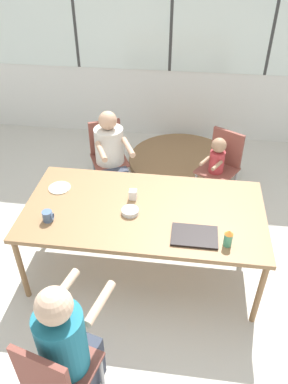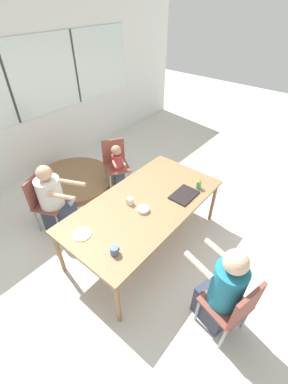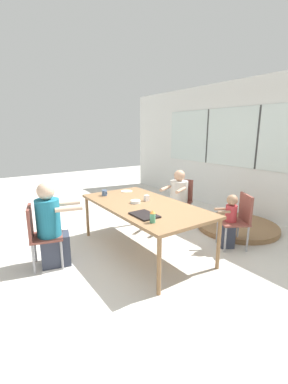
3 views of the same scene
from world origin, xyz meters
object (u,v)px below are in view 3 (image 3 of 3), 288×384
at_px(bowl_white_shallow, 135,202).
at_px(person_man_blue_shirt, 52,228).
at_px(sippy_cup, 153,216).
at_px(chair_for_man_blue_shirt, 38,231).
at_px(person_toddler, 229,222).
at_px(folded_table_stack, 237,226).
at_px(person_woman_green_shirt, 178,201).
at_px(milk_carton_small, 147,198).
at_px(chair_for_woman_green_shirt, 181,197).
at_px(chair_for_toddler, 239,217).
at_px(coffee_mug, 105,193).

bearing_deg(bowl_white_shallow, person_man_blue_shirt, -100.81).
bearing_deg(sippy_cup, bowl_white_shallow, 160.94).
height_order(chair_for_man_blue_shirt, sippy_cup, sippy_cup).
xyz_separation_m(person_toddler, sippy_cup, (0.03, -1.48, 0.39)).
relative_size(chair_for_man_blue_shirt, folded_table_stack, 0.58).
distance_m(chair_for_man_blue_shirt, person_toddler, 2.74).
bearing_deg(person_toddler, sippy_cup, 121.85).
relative_size(person_woman_green_shirt, person_toddler, 1.25).
bearing_deg(folded_table_stack, chair_for_man_blue_shirt, -100.99).
distance_m(chair_for_man_blue_shirt, milk_carton_small, 1.58).
xyz_separation_m(person_man_blue_shirt, milk_carton_small, (0.22, 1.38, 0.25)).
bearing_deg(chair_for_woman_green_shirt, person_woman_green_shirt, 90.00).
xyz_separation_m(chair_for_man_blue_shirt, chair_for_toddler, (1.12, 2.67, 0.00)).
bearing_deg(bowl_white_shallow, chair_for_man_blue_shirt, -101.30).
xyz_separation_m(person_woman_green_shirt, coffee_mug, (-0.22, -1.43, 0.31)).
bearing_deg(chair_for_man_blue_shirt, milk_carton_small, 95.36).
xyz_separation_m(person_toddler, folded_table_stack, (-0.39, 0.79, -0.37)).
relative_size(chair_for_woman_green_shirt, coffee_mug, 9.04).
height_order(chair_for_toddler, person_woman_green_shirt, person_woman_green_shirt).
distance_m(chair_for_woman_green_shirt, person_man_blue_shirt, 2.59).
xyz_separation_m(chair_for_man_blue_shirt, coffee_mug, (-0.40, 1.15, 0.28)).
xyz_separation_m(chair_for_toddler, person_toddler, (-0.08, -0.13, -0.08)).
xyz_separation_m(chair_for_woman_green_shirt, person_woman_green_shirt, (0.07, -0.15, -0.03)).
relative_size(chair_for_toddler, person_toddler, 1.00).
distance_m(chair_for_man_blue_shirt, chair_for_toddler, 2.89).
relative_size(person_toddler, sippy_cup, 5.65).
distance_m(chair_for_man_blue_shirt, sippy_cup, 1.53).
height_order(chair_for_woman_green_shirt, coffee_mug, chair_for_woman_green_shirt).
relative_size(chair_for_toddler, sippy_cup, 5.64).
bearing_deg(sippy_cup, folded_table_stack, 100.66).
distance_m(person_man_blue_shirt, bowl_white_shallow, 1.22).
height_order(person_toddler, coffee_mug, person_toddler).
distance_m(person_woman_green_shirt, sippy_cup, 2.00).
relative_size(chair_for_woman_green_shirt, milk_carton_small, 9.50).
bearing_deg(milk_carton_small, chair_for_man_blue_shirt, -99.54).
bearing_deg(chair_for_man_blue_shirt, chair_for_woman_green_shirt, 110.05).
relative_size(chair_for_man_blue_shirt, bowl_white_shallow, 5.82).
distance_m(sippy_cup, folded_table_stack, 2.43).
distance_m(person_man_blue_shirt, folded_table_stack, 3.26).
height_order(chair_for_man_blue_shirt, person_woman_green_shirt, person_woman_green_shirt).
relative_size(person_woman_green_shirt, milk_carton_small, 11.87).
bearing_deg(sippy_cup, person_man_blue_shirt, -139.05).
bearing_deg(milk_carton_small, bowl_white_shallow, -87.89).
xyz_separation_m(chair_for_toddler, folded_table_stack, (-0.47, 0.66, -0.45)).
distance_m(person_toddler, milk_carton_small, 1.31).
bearing_deg(sippy_cup, person_woman_green_shirt, 129.29).
bearing_deg(chair_for_man_blue_shirt, bowl_white_shallow, 93.59).
distance_m(chair_for_toddler, coffee_mug, 2.16).
distance_m(sippy_cup, bowl_white_shallow, 0.86).
distance_m(chair_for_man_blue_shirt, bowl_white_shallow, 1.38).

